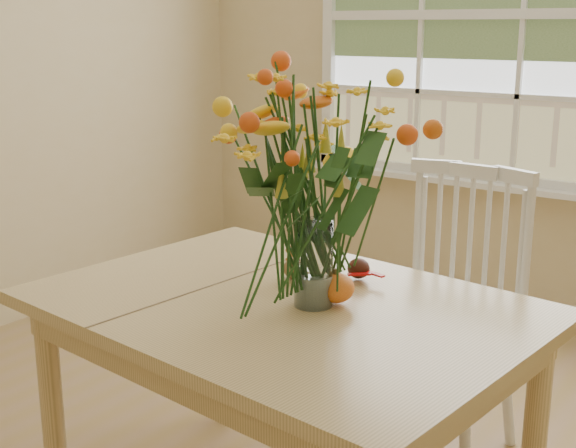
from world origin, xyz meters
The scene contains 8 objects.
wall_back centered at (0.00, 2.25, 1.35)m, with size 4.00×0.02×2.70m, color #D6BF89.
window centered at (0.00, 2.21, 1.53)m, with size 2.42×0.12×1.74m.
dining_table centered at (0.14, 0.05, 0.65)m, with size 1.46×1.10×0.74m.
windsor_chair centered at (0.32, 0.82, 0.56)m, with size 0.48×0.46×1.00m.
flower_vase centered at (0.23, 0.06, 1.10)m, with size 0.51×0.51×0.60m.
pumpkin centered at (0.27, 0.11, 0.78)m, with size 0.11×0.11×0.08m, color #E2581A.
turkey_figurine centered at (0.06, 0.20, 0.78)m, with size 0.09×0.08×0.10m.
dark_gourd centered at (0.21, 0.33, 0.77)m, with size 0.13×0.07×0.06m.
Camera 1 is at (1.37, -1.61, 1.50)m, focal length 48.00 mm.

